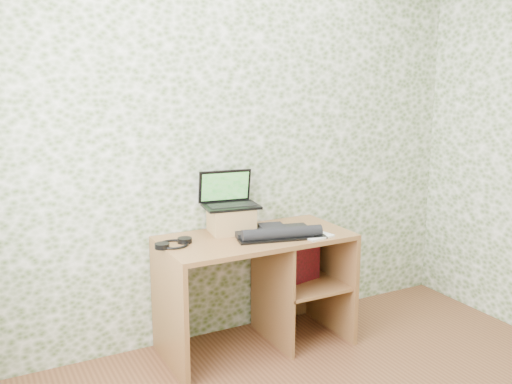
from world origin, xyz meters
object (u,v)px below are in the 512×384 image
laptop (229,198)px  keyboard (277,232)px  desk (264,273)px  riser (231,220)px  notepad (309,234)px

laptop → keyboard: bearing=-43.1°
desk → riser: size_ratio=4.41×
desk → laptop: laptop is taller
riser → desk: bearing=-33.1°
riser → keyboard: riser is taller
desk → riser: riser is taller
desk → notepad: 0.40m
keyboard → notepad: 0.21m
desk → riser: 0.41m
desk → riser: (-0.18, 0.12, 0.35)m
keyboard → notepad: size_ratio=2.09×
riser → notepad: (0.41, -0.28, -0.08)m
riser → keyboard: (0.21, -0.22, -0.05)m
notepad → riser: bearing=134.5°
desk → keyboard: keyboard is taller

